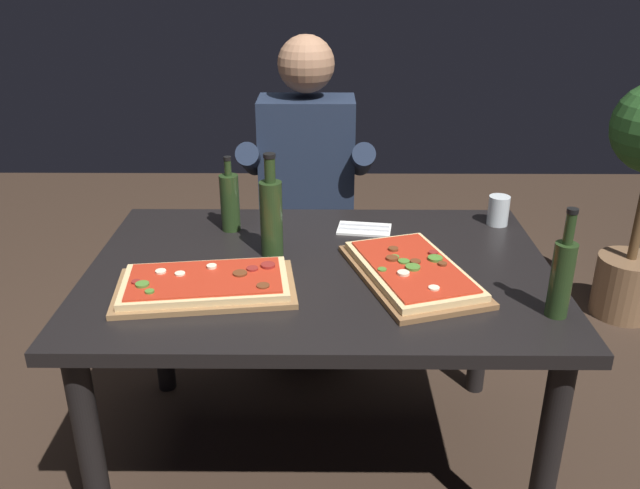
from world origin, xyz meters
TOP-DOWN VIEW (x-y plane):
  - ground_plane at (0.00, 0.00)m, footprint 6.40×6.40m
  - dining_table at (0.00, 0.00)m, footprint 1.40×0.96m
  - pizza_rectangular_front at (-0.32, -0.16)m, footprint 0.53×0.34m
  - pizza_rectangular_left at (0.27, -0.07)m, footprint 0.42×0.55m
  - wine_bottle_dark at (0.62, -0.29)m, footprint 0.06×0.06m
  - oil_bottle_amber at (-0.15, 0.08)m, footprint 0.07×0.07m
  - vinegar_bottle_green at (-0.31, 0.29)m, footprint 0.06×0.06m
  - tumbler_near_camera at (0.62, 0.34)m, footprint 0.07×0.07m
  - napkin_cutlery_set at (0.15, 0.28)m, footprint 0.19×0.14m
  - diner_chair at (-0.06, 0.86)m, footprint 0.44×0.44m
  - seated_diner at (-0.06, 0.74)m, footprint 0.53×0.41m

SIDE VIEW (x-z plane):
  - ground_plane at x=0.00m, z-range 0.00..0.00m
  - diner_chair at x=-0.06m, z-range 0.05..0.92m
  - dining_table at x=0.00m, z-range 0.27..1.01m
  - seated_diner at x=-0.06m, z-range 0.08..1.41m
  - napkin_cutlery_set at x=0.15m, z-range 0.74..0.75m
  - pizza_rectangular_front at x=-0.32m, z-range 0.73..0.78m
  - pizza_rectangular_left at x=0.27m, z-range 0.73..0.78m
  - tumbler_near_camera at x=0.62m, z-range 0.73..0.84m
  - vinegar_bottle_green at x=-0.31m, z-range 0.71..0.97m
  - wine_bottle_dark at x=0.62m, z-range 0.71..1.00m
  - oil_bottle_amber at x=-0.15m, z-range 0.71..1.04m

